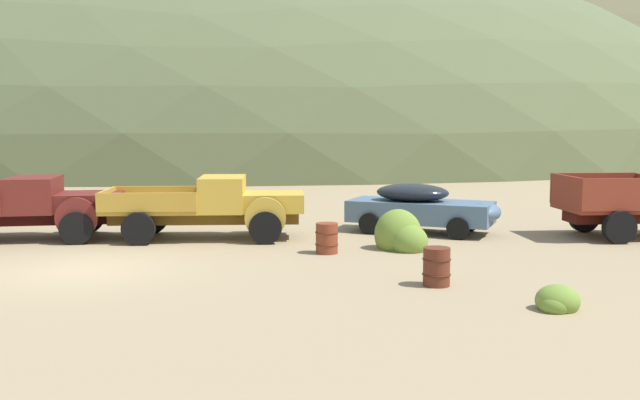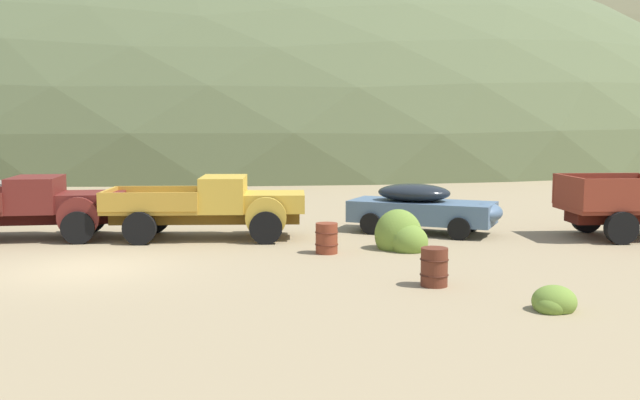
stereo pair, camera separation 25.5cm
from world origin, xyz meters
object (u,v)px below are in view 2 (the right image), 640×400
at_px(truck_oxblood, 34,206).
at_px(truck_faded_yellow, 221,206).
at_px(car_chalk_blue, 426,208).
at_px(oil_drum_foreground, 327,238).
at_px(oil_drum_spare, 434,267).

bearing_deg(truck_oxblood, truck_faded_yellow, -7.35).
bearing_deg(truck_oxblood, car_chalk_blue, -3.15).
height_order(truck_oxblood, car_chalk_blue, truck_oxblood).
bearing_deg(oil_drum_foreground, car_chalk_blue, 56.67).
height_order(truck_oxblood, oil_drum_foreground, truck_oxblood).
xyz_separation_m(car_chalk_blue, oil_drum_foreground, (-2.62, -3.99, -0.40)).
xyz_separation_m(truck_oxblood, truck_faded_yellow, (5.57, 0.96, -0.01)).
bearing_deg(oil_drum_foreground, oil_drum_spare, -50.93).
relative_size(truck_oxblood, oil_drum_foreground, 8.02).
xyz_separation_m(truck_faded_yellow, oil_drum_spare, (6.37, -5.55, -0.57)).
xyz_separation_m(car_chalk_blue, oil_drum_spare, (0.23, -7.51, -0.40)).
bearing_deg(truck_faded_yellow, car_chalk_blue, 6.92).
height_order(car_chalk_blue, oil_drum_spare, car_chalk_blue).
bearing_deg(car_chalk_blue, truck_oxblood, -151.73).
relative_size(truck_faded_yellow, oil_drum_spare, 7.42).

